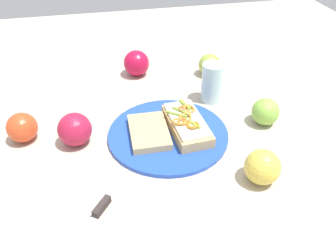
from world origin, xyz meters
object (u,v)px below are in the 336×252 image
(apple_3, at_px, (209,65))
(apple_4, at_px, (75,129))
(plate, at_px, (168,134))
(apple_1, at_px, (262,167))
(drinking_glass, at_px, (212,83))
(apple_2, at_px, (136,63))
(sandwich, at_px, (186,123))
(knife, at_px, (99,211))
(apple_0, at_px, (266,112))
(bread_slice_side, at_px, (149,133))
(apple_5, at_px, (22,128))

(apple_3, height_order, apple_4, apple_4)
(plate, distance_m, apple_3, 0.35)
(apple_1, relative_size, drinking_glass, 0.68)
(apple_1, distance_m, apple_2, 0.57)
(drinking_glass, bearing_deg, apple_4, -162.71)
(plate, relative_size, drinking_glass, 2.67)
(sandwich, bearing_deg, knife, -51.81)
(apple_0, bearing_deg, plate, 179.48)
(plate, bearing_deg, knife, -131.21)
(bread_slice_side, xyz_separation_m, apple_0, (0.31, 0.00, 0.02))
(bread_slice_side, height_order, apple_4, apple_4)
(apple_2, distance_m, drinking_glass, 0.28)
(plate, distance_m, apple_2, 0.34)
(sandwich, bearing_deg, apple_5, -102.66)
(apple_3, height_order, apple_5, apple_5)
(apple_2, xyz_separation_m, drinking_glass, (0.19, -0.20, 0.02))
(bread_slice_side, bearing_deg, apple_3, 140.74)
(sandwich, xyz_separation_m, apple_2, (-0.08, 0.34, 0.01))
(apple_3, relative_size, drinking_glass, 0.63)
(apple_0, height_order, apple_3, same)
(apple_1, bearing_deg, apple_3, 85.48)
(sandwich, relative_size, apple_2, 2.15)
(bread_slice_side, relative_size, apple_3, 1.97)
(bread_slice_side, xyz_separation_m, apple_4, (-0.18, 0.03, 0.02))
(apple_5, bearing_deg, apple_3, 22.36)
(apple_2, bearing_deg, sandwich, -76.61)
(apple_3, height_order, knife, apple_3)
(plate, xyz_separation_m, apple_0, (0.26, -0.00, 0.03))
(plate, bearing_deg, apple_0, -0.52)
(apple_4, distance_m, apple_5, 0.13)
(sandwich, height_order, apple_4, apple_4)
(sandwich, distance_m, apple_0, 0.21)
(plate, distance_m, drinking_glass, 0.22)
(apple_1, bearing_deg, knife, -177.04)
(apple_1, height_order, knife, apple_1)
(apple_0, relative_size, apple_4, 0.88)
(apple_4, bearing_deg, apple_1, -28.87)
(apple_3, distance_m, apple_5, 0.60)
(apple_0, height_order, apple_1, apple_1)
(apple_4, height_order, drinking_glass, drinking_glass)
(apple_1, relative_size, apple_5, 1.04)
(apple_0, xyz_separation_m, apple_5, (-0.62, 0.06, 0.00))
(apple_0, xyz_separation_m, knife, (-0.45, -0.21, -0.03))
(plate, distance_m, apple_1, 0.26)
(apple_2, height_order, apple_4, apple_2)
(apple_3, bearing_deg, bread_slice_side, -130.40)
(apple_4, bearing_deg, apple_2, 58.61)
(apple_1, bearing_deg, bread_slice_side, 138.13)
(plate, distance_m, apple_4, 0.23)
(apple_0, distance_m, drinking_glass, 0.18)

